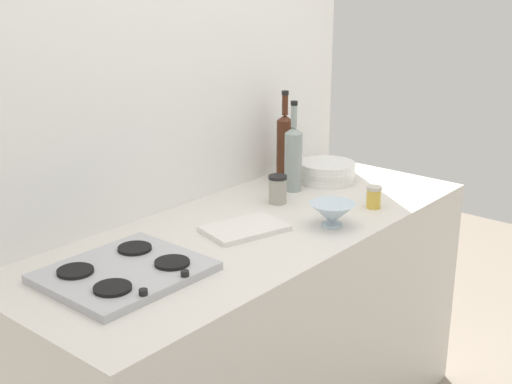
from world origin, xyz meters
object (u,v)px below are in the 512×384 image
(wine_bottle_leftmost, at_px, (293,157))
(wine_bottle_mid_left, at_px, (284,145))
(cutting_board, at_px, (245,229))
(condiment_jar_rear, at_px, (374,197))
(mixing_bowl, at_px, (332,214))
(plate_stack, at_px, (327,172))
(stovetop_hob, at_px, (125,272))
(condiment_jar_front, at_px, (278,189))

(wine_bottle_leftmost, xyz_separation_m, wine_bottle_mid_left, (0.09, 0.11, 0.01))
(wine_bottle_leftmost, distance_m, cutting_board, 0.50)
(condiment_jar_rear, xyz_separation_m, cutting_board, (-0.48, 0.21, -0.03))
(mixing_bowl, bearing_deg, wine_bottle_mid_left, 54.89)
(mixing_bowl, height_order, cutting_board, mixing_bowl)
(wine_bottle_leftmost, bearing_deg, plate_stack, -10.60)
(wine_bottle_mid_left, xyz_separation_m, mixing_bowl, (-0.32, -0.46, -0.10))
(mixing_bowl, relative_size, cutting_board, 0.59)
(cutting_board, bearing_deg, mixing_bowl, -40.99)
(stovetop_hob, bearing_deg, condiment_jar_front, 4.96)
(cutting_board, bearing_deg, condiment_jar_front, 18.05)
(wine_bottle_leftmost, height_order, cutting_board, wine_bottle_leftmost)
(wine_bottle_mid_left, height_order, cutting_board, wine_bottle_mid_left)
(stovetop_hob, height_order, wine_bottle_mid_left, wine_bottle_mid_left)
(wine_bottle_leftmost, height_order, wine_bottle_mid_left, wine_bottle_mid_left)
(cutting_board, bearing_deg, plate_stack, 9.95)
(mixing_bowl, xyz_separation_m, cutting_board, (-0.23, 0.20, -0.04))
(stovetop_hob, height_order, cutting_board, stovetop_hob)
(mixing_bowl, height_order, condiment_jar_rear, mixing_bowl)
(mixing_bowl, bearing_deg, condiment_jar_front, 76.30)
(stovetop_hob, relative_size, condiment_jar_front, 4.04)
(wine_bottle_mid_left, bearing_deg, condiment_jar_rear, -98.03)
(plate_stack, bearing_deg, mixing_bowl, -143.34)
(condiment_jar_front, relative_size, cutting_board, 0.40)
(plate_stack, height_order, condiment_jar_rear, same)
(stovetop_hob, distance_m, condiment_jar_front, 0.79)
(mixing_bowl, bearing_deg, wine_bottle_leftmost, 56.05)
(plate_stack, relative_size, mixing_bowl, 1.50)
(plate_stack, distance_m, condiment_jar_front, 0.35)
(stovetop_hob, distance_m, wine_bottle_leftmost, 0.96)
(wine_bottle_leftmost, xyz_separation_m, condiment_jar_rear, (0.02, -0.35, -0.09))
(plate_stack, relative_size, condiment_jar_rear, 2.89)
(stovetop_hob, relative_size, wine_bottle_leftmost, 1.21)
(stovetop_hob, bearing_deg, wine_bottle_leftmost, 7.13)
(plate_stack, distance_m, wine_bottle_mid_left, 0.21)
(wine_bottle_leftmost, relative_size, mixing_bowl, 2.27)
(plate_stack, xyz_separation_m, mixing_bowl, (-0.42, -0.31, 0.00))
(wine_bottle_leftmost, bearing_deg, mixing_bowl, -123.95)
(stovetop_hob, distance_m, plate_stack, 1.13)
(stovetop_hob, distance_m, cutting_board, 0.49)
(wine_bottle_leftmost, height_order, mixing_bowl, wine_bottle_leftmost)
(condiment_jar_rear, bearing_deg, wine_bottle_leftmost, 93.95)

